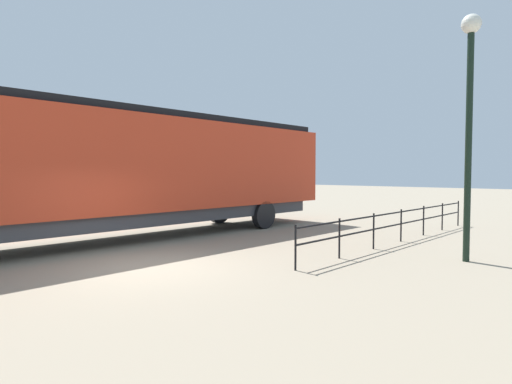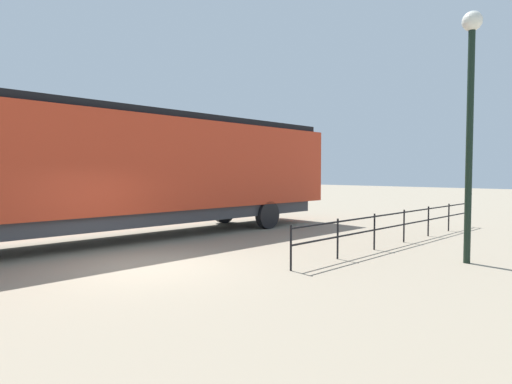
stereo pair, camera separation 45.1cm
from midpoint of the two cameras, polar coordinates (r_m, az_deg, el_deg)
name	(u,v)px [view 1 (the left image)]	position (r m, az deg, el deg)	size (l,w,h in m)	color
ground_plane	(145,267)	(10.52, -16.00, -9.82)	(120.00, 120.00, 0.00)	gray
locomotive	(125,168)	(14.62, -18.26, 3.11)	(3.01, 18.72, 4.31)	red
lamp_post	(470,96)	(11.88, 26.04, 11.66)	(0.47, 0.47, 6.17)	black
platform_fence	(401,220)	(14.46, 18.27, -3.68)	(0.05, 11.26, 1.06)	black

